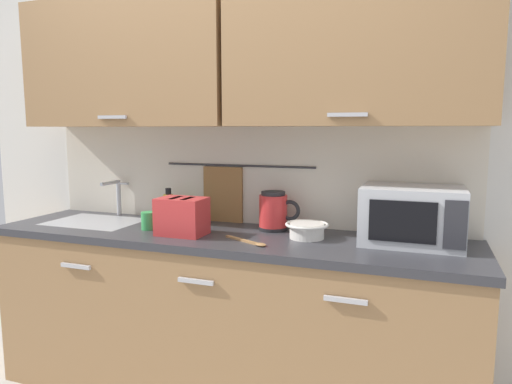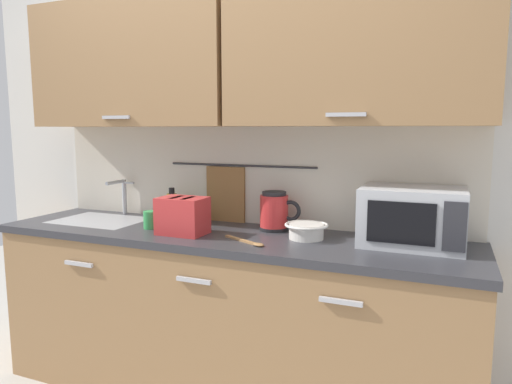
# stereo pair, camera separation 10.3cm
# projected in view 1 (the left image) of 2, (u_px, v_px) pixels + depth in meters

# --- Properties ---
(counter_unit) EXTENTS (2.53, 0.64, 0.90)m
(counter_unit) POSITION_uv_depth(u_px,v_px,m) (222.00, 314.00, 2.46)
(counter_unit) COLOR #997047
(counter_unit) RESTS_ON ground
(back_wall_assembly) EXTENTS (3.70, 0.41, 2.50)m
(back_wall_assembly) POSITION_uv_depth(u_px,v_px,m) (239.00, 113.00, 2.53)
(back_wall_assembly) COLOR silver
(back_wall_assembly) RESTS_ON ground
(sink_faucet) EXTENTS (0.09, 0.17, 0.22)m
(sink_faucet) POSITION_uv_depth(u_px,v_px,m) (116.00, 193.00, 2.87)
(sink_faucet) COLOR #B2B5BA
(sink_faucet) RESTS_ON counter_unit
(microwave) EXTENTS (0.46, 0.35, 0.27)m
(microwave) POSITION_uv_depth(u_px,v_px,m) (412.00, 215.00, 2.17)
(microwave) COLOR silver
(microwave) RESTS_ON counter_unit
(electric_kettle) EXTENTS (0.23, 0.16, 0.21)m
(electric_kettle) POSITION_uv_depth(u_px,v_px,m) (274.00, 211.00, 2.46)
(electric_kettle) COLOR black
(electric_kettle) RESTS_ON counter_unit
(dish_soap_bottle) EXTENTS (0.06, 0.06, 0.20)m
(dish_soap_bottle) POSITION_uv_depth(u_px,v_px,m) (169.00, 207.00, 2.69)
(dish_soap_bottle) COLOR yellow
(dish_soap_bottle) RESTS_ON counter_unit
(mug_near_sink) EXTENTS (0.12, 0.08, 0.09)m
(mug_near_sink) POSITION_uv_depth(u_px,v_px,m) (149.00, 221.00, 2.48)
(mug_near_sink) COLOR green
(mug_near_sink) RESTS_ON counter_unit
(mixing_bowl) EXTENTS (0.21, 0.21, 0.08)m
(mixing_bowl) POSITION_uv_depth(u_px,v_px,m) (307.00, 229.00, 2.28)
(mixing_bowl) COLOR silver
(mixing_bowl) RESTS_ON counter_unit
(toaster) EXTENTS (0.26, 0.17, 0.19)m
(toaster) POSITION_uv_depth(u_px,v_px,m) (182.00, 216.00, 2.35)
(toaster) COLOR red
(toaster) RESTS_ON counter_unit
(mug_by_kettle) EXTENTS (0.12, 0.08, 0.09)m
(mug_by_kettle) POSITION_uv_depth(u_px,v_px,m) (191.00, 214.00, 2.68)
(mug_by_kettle) COLOR green
(mug_by_kettle) RESTS_ON counter_unit
(wooden_spoon) EXTENTS (0.26, 0.15, 0.01)m
(wooden_spoon) POSITION_uv_depth(u_px,v_px,m) (250.00, 242.00, 2.19)
(wooden_spoon) COLOR #9E7042
(wooden_spoon) RESTS_ON counter_unit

